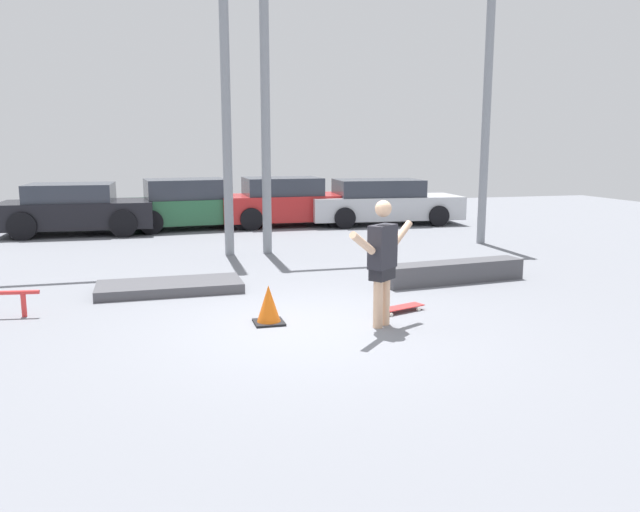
{
  "coord_description": "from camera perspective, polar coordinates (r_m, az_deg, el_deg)",
  "views": [
    {
      "loc": [
        -2.04,
        -7.65,
        2.36
      ],
      "look_at": [
        0.33,
        1.09,
        0.75
      ],
      "focal_mm": 35.0,
      "sensor_mm": 36.0,
      "label": 1
    }
  ],
  "objects": [
    {
      "name": "ground_plane",
      "position": [
        8.27,
        -0.26,
        -6.53
      ],
      "size": [
        36.0,
        36.0,
        0.0
      ],
      "primitive_type": "plane",
      "color": "slate"
    },
    {
      "name": "skateboarder",
      "position": [
        8.15,
        5.73,
        -0.15
      ],
      "size": [
        1.21,
        0.99,
        1.67
      ],
      "rotation": [
        0.0,
        0.0,
        0.67
      ],
      "color": "#DBAD89",
      "rests_on": "ground_plane"
    },
    {
      "name": "skateboard",
      "position": [
        9.05,
        7.32,
        -4.72
      ],
      "size": [
        0.8,
        0.45,
        0.08
      ],
      "rotation": [
        0.0,
        0.0,
        0.34
      ],
      "color": "red",
      "rests_on": "ground_plane"
    },
    {
      "name": "grind_box",
      "position": [
        11.15,
        12.11,
        -1.43
      ],
      "size": [
        2.64,
        0.73,
        0.36
      ],
      "primitive_type": "cube",
      "rotation": [
        0.0,
        0.0,
        0.1
      ],
      "color": "#47474C",
      "rests_on": "ground_plane"
    },
    {
      "name": "manual_pad",
      "position": [
        10.52,
        -13.56,
        -2.74
      ],
      "size": [
        2.33,
        1.02,
        0.16
      ],
      "primitive_type": "cube",
      "rotation": [
        0.0,
        0.0,
        0.01
      ],
      "color": "#47474C",
      "rests_on": "ground_plane"
    },
    {
      "name": "canopy_support_left",
      "position": [
        13.63,
        -20.15,
        14.98
      ],
      "size": [
        5.49,
        0.2,
        6.04
      ],
      "color": "gray",
      "rests_on": "ground_plane"
    },
    {
      "name": "canopy_support_right",
      "position": [
        14.52,
        5.67,
        15.19
      ],
      "size": [
        5.49,
        0.2,
        6.04
      ],
      "color": "gray",
      "rests_on": "ground_plane"
    },
    {
      "name": "parked_car_black",
      "position": [
        18.03,
        -21.36,
        4.01
      ],
      "size": [
        4.01,
        2.16,
        1.36
      ],
      "rotation": [
        0.0,
        0.0,
        -0.04
      ],
      "color": "black",
      "rests_on": "ground_plane"
    },
    {
      "name": "parked_car_green",
      "position": [
        18.34,
        -11.74,
        4.62
      ],
      "size": [
        4.2,
        2.23,
        1.42
      ],
      "rotation": [
        0.0,
        0.0,
        0.09
      ],
      "color": "#28603D",
      "rests_on": "ground_plane"
    },
    {
      "name": "parked_car_red",
      "position": [
        18.7,
        -3.11,
        4.93
      ],
      "size": [
        4.0,
        1.99,
        1.42
      ],
      "rotation": [
        0.0,
        0.0,
        0.0
      ],
      "color": "red",
      "rests_on": "ground_plane"
    },
    {
      "name": "parked_car_silver",
      "position": [
        19.12,
        5.69,
        4.91
      ],
      "size": [
        4.72,
        2.27,
        1.35
      ],
      "rotation": [
        0.0,
        0.0,
        -0.07
      ],
      "color": "#B7BABF",
      "rests_on": "ground_plane"
    },
    {
      "name": "traffic_cone",
      "position": [
        8.4,
        -4.72,
        -4.48
      ],
      "size": [
        0.4,
        0.4,
        0.53
      ],
      "color": "black",
      "rests_on": "ground_plane"
    }
  ]
}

